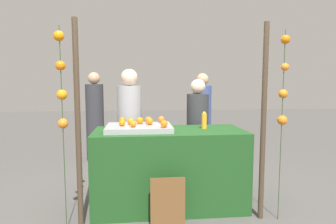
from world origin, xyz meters
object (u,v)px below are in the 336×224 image
object	(u,v)px
stall_counter	(169,168)
vendor_right	(197,137)
orange_0	(164,124)
chalkboard_sign	(168,204)
juice_bottle	(204,121)
orange_1	(122,123)
vendor_left	(130,134)

from	to	relation	value
stall_counter	vendor_right	world-z (taller)	vendor_right
orange_0	chalkboard_sign	distance (m)	0.85
juice_bottle	chalkboard_sign	xyz separation A→B (m)	(-0.51, -0.61, -0.77)
orange_1	vendor_left	world-z (taller)	vendor_left
orange_1	juice_bottle	world-z (taller)	juice_bottle
orange_0	juice_bottle	distance (m)	0.57
stall_counter	orange_0	size ratio (longest dim) A/B	21.87
orange_0	juice_bottle	size ratio (longest dim) A/B	0.39
orange_0	stall_counter	bearing A→B (deg)	66.16
vendor_right	chalkboard_sign	bearing A→B (deg)	-115.01
orange_1	chalkboard_sign	distance (m)	1.04
juice_bottle	vendor_left	size ratio (longest dim) A/B	0.12
orange_0	juice_bottle	xyz separation A→B (m)	(0.52, 0.24, -0.00)
vendor_right	vendor_left	bearing A→B (deg)	-179.77
orange_1	juice_bottle	bearing A→B (deg)	4.75
stall_counter	orange_0	bearing A→B (deg)	-113.84
orange_0	vendor_left	size ratio (longest dim) A/B	0.05
juice_bottle	chalkboard_sign	distance (m)	1.11
orange_0	chalkboard_sign	bearing A→B (deg)	-89.53
orange_1	vendor_left	size ratio (longest dim) A/B	0.04
vendor_left	juice_bottle	bearing A→B (deg)	-31.52
stall_counter	vendor_right	xyz separation A→B (m)	(0.47, 0.62, 0.25)
orange_1	chalkboard_sign	bearing A→B (deg)	-48.10
chalkboard_sign	vendor_right	bearing A→B (deg)	64.99
orange_1	vendor_left	bearing A→B (deg)	83.75
orange_0	vendor_right	distance (m)	1.03
juice_bottle	vendor_left	world-z (taller)	vendor_left
orange_0	vendor_left	world-z (taller)	vendor_left
juice_bottle	orange_1	bearing A→B (deg)	-175.25
vendor_left	vendor_right	bearing A→B (deg)	0.23
orange_1	vendor_right	size ratio (longest dim) A/B	0.05
orange_1	juice_bottle	distance (m)	0.99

